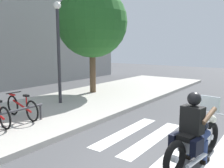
{
  "coord_description": "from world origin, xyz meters",
  "views": [
    {
      "loc": [
        -3.97,
        -1.74,
        2.3
      ],
      "look_at": [
        1.98,
        2.56,
        1.15
      ],
      "focal_mm": 38.44,
      "sensor_mm": 36.0,
      "label": 1
    }
  ],
  "objects": [
    {
      "name": "street_lamp",
      "position": [
        2.21,
        5.2,
        2.41
      ],
      "size": [
        0.28,
        0.28,
        3.93
      ],
      "color": "#2D2D33",
      "rests_on": "ground"
    },
    {
      "name": "tree_near_rack",
      "position": [
        4.63,
        5.6,
        3.39
      ],
      "size": [
        3.23,
        3.23,
        5.02
      ],
      "color": "brown",
      "rests_on": "ground"
    },
    {
      "name": "sidewalk",
      "position": [
        0.0,
        4.8,
        0.07
      ],
      "size": [
        24.0,
        4.4,
        0.15
      ],
      "primitive_type": "cube",
      "color": "#B7B2A8",
      "rests_on": "ground"
    },
    {
      "name": "motorcycle",
      "position": [
        0.65,
        -0.43,
        0.47
      ],
      "size": [
        2.17,
        0.76,
        1.27
      ],
      "color": "black",
      "rests_on": "ground"
    },
    {
      "name": "crosswalk_stripe_1",
      "position": [
        1.32,
        -0.8,
        0.0
      ],
      "size": [
        2.8,
        0.4,
        0.01
      ],
      "primitive_type": "cube",
      "color": "white",
      "rests_on": "ground"
    },
    {
      "name": "rider",
      "position": [
        0.57,
        -0.42,
        0.84
      ],
      "size": [
        0.68,
        0.6,
        1.46
      ],
      "color": "black",
      "rests_on": "ground"
    },
    {
      "name": "crosswalk_stripe_3",
      "position": [
        1.32,
        0.8,
        0.0
      ],
      "size": [
        2.8,
        0.4,
        0.01
      ],
      "primitive_type": "cube",
      "color": "white",
      "rests_on": "ground"
    },
    {
      "name": "crosswalk_stripe_4",
      "position": [
        1.32,
        1.6,
        0.0
      ],
      "size": [
        2.8,
        0.4,
        0.01
      ],
      "primitive_type": "cube",
      "color": "white",
      "rests_on": "ground"
    },
    {
      "name": "crosswalk_stripe_2",
      "position": [
        1.32,
        0.0,
        0.0
      ],
      "size": [
        2.8,
        0.4,
        0.01
      ],
      "primitive_type": "cube",
      "color": "white",
      "rests_on": "ground"
    },
    {
      "name": "bicycle_4",
      "position": [
        0.13,
        4.59,
        0.5
      ],
      "size": [
        0.48,
        1.73,
        0.76
      ],
      "color": "black",
      "rests_on": "sidewalk"
    }
  ]
}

